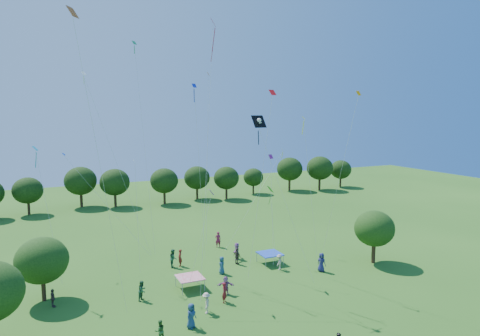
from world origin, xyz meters
name	(u,v)px	position (x,y,z in m)	size (l,w,h in m)	color
near_tree_north	(42,260)	(-14.60, 20.79, 3.42)	(4.19, 4.19, 5.31)	#422B19
near_tree_east	(374,229)	(16.26, 16.48, 3.61)	(4.05, 4.05, 5.45)	#422B19
treeline	(127,181)	(-1.73, 55.43, 4.09)	(88.01, 8.77, 6.77)	#422B19
tent_red_stripe	(190,277)	(-2.97, 18.05, 1.04)	(2.20, 2.20, 1.10)	red
tent_blue	(270,254)	(6.46, 20.73, 1.04)	(2.20, 2.20, 1.10)	blue
crowd_person_0	(321,262)	(9.93, 16.66, 0.92)	(0.91, 0.49, 1.85)	#1C1E52
crowd_person_1	(225,293)	(-1.26, 14.24, 0.84)	(0.63, 0.40, 1.68)	maroon
crowd_person_2	(173,258)	(-2.81, 23.89, 0.91)	(0.90, 0.49, 1.83)	#265A3B
crowd_person_3	(279,262)	(6.46, 18.79, 0.78)	(1.01, 0.45, 1.55)	#ACA389
crowd_person_4	(237,256)	(3.32, 21.91, 0.85)	(1.00, 0.45, 1.70)	#3D3331
crowd_person_5	(237,251)	(3.93, 23.38, 0.89)	(1.65, 0.59, 1.77)	#A865AD
crowd_person_6	(222,265)	(0.90, 20.14, 0.85)	(0.84, 0.45, 1.69)	navy
crowd_person_7	(180,258)	(-2.13, 23.83, 0.86)	(0.64, 0.41, 1.72)	maroon
crowd_person_8	(142,291)	(-7.25, 17.47, 0.83)	(0.82, 0.44, 1.66)	#214E30
crowd_person_9	(206,303)	(-3.26, 13.10, 0.82)	(1.07, 0.48, 1.63)	#BFB199
crowd_person_10	(53,298)	(-13.96, 19.16, 0.75)	(0.87, 0.40, 1.49)	#433736
crowd_person_11	(226,285)	(-0.56, 15.70, 0.78)	(1.46, 0.52, 1.56)	#884F81
crowd_person_12	(191,316)	(-5.03, 11.42, 0.91)	(0.90, 0.49, 1.82)	navy
crowd_person_13	(218,239)	(3.64, 27.97, 0.91)	(0.68, 0.44, 1.81)	maroon
crowd_person_14	(160,331)	(-7.52, 10.59, 0.74)	(0.73, 0.40, 1.48)	#2E6029
pirate_kite	(260,125)	(2.12, 14.65, 14.34)	(4.42, 3.24, 13.81)	black
red_high_kite	(211,66)	(-0.24, 19.52, 19.42)	(4.77, 8.71, 22.48)	red
small_kite_0	(267,136)	(2.48, 14.19, 13.44)	(2.00, 1.26, 15.86)	red
small_kite_1	(208,124)	(2.56, 28.09, 14.07)	(1.96, 3.90, 18.53)	orange
small_kite_2	(307,160)	(7.58, 15.92, 11.09)	(2.24, 0.45, 13.71)	#F7F115
small_kite_3	(271,196)	(4.72, 17.51, 7.71)	(0.92, 0.76, 7.38)	#167D19
small_kite_4	(197,136)	(-1.25, 20.57, 13.24)	(1.43, 1.08, 16.60)	#142BCF
small_kite_5	(271,181)	(5.10, 18.11, 9.05)	(0.58, 1.49, 10.18)	#96197D
small_kite_6	(136,188)	(-6.85, 20.86, 8.84)	(0.30, 1.01, 9.94)	white
small_kite_7	(40,173)	(-14.39, 23.11, 10.29)	(1.73, 3.57, 11.24)	#0D93C3
small_kite_8	(86,88)	(-11.61, 9.63, 16.69)	(3.31, 4.58, 19.61)	#BB480B
small_kite_9	(346,150)	(8.85, 12.17, 12.25)	(0.48, 5.21, 15.73)	orange
small_kite_10	(269,175)	(8.27, 24.46, 8.54)	(8.06, 2.32, 10.08)	yellow
small_kite_11	(140,104)	(-4.93, 27.29, 16.24)	(1.00, 3.90, 21.23)	#198A4C
small_kite_12	(93,188)	(-9.82, 27.46, 7.95)	(7.48, 4.61, 10.13)	blue
small_kite_13	(208,205)	(-1.94, 16.03, 7.76)	(1.98, 0.83, 7.80)	purple
small_kite_14	(102,125)	(-8.70, 27.11, 14.19)	(5.58, 3.90, 18.00)	white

